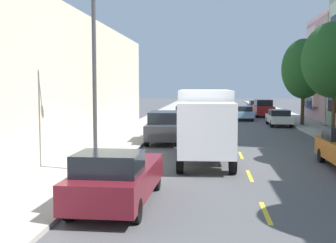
# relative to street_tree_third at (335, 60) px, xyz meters

# --- Properties ---
(ground_plane) EXTENTS (160.00, 160.00, 0.00)m
(ground_plane) POSITION_rel_street_tree_third_xyz_m (-6.40, 6.07, -5.17)
(ground_plane) COLOR #4C4C4F
(sidewalk_left) EXTENTS (3.20, 120.00, 0.14)m
(sidewalk_left) POSITION_rel_street_tree_third_xyz_m (-13.50, 4.07, -5.10)
(sidewalk_left) COLOR #A39E93
(sidewalk_left) RESTS_ON ground_plane
(sidewalk_right) EXTENTS (3.20, 120.00, 0.14)m
(sidewalk_right) POSITION_rel_street_tree_third_xyz_m (0.70, 4.07, -5.10)
(sidewalk_right) COLOR #A39E93
(sidewalk_right) RESTS_ON ground_plane
(lane_centerline_dashes) EXTENTS (0.14, 47.20, 0.01)m
(lane_centerline_dashes) POSITION_rel_street_tree_third_xyz_m (-6.40, 0.57, -5.16)
(lane_centerline_dashes) COLOR yellow
(lane_centerline_dashes) RESTS_ON ground_plane
(apartment_block_opposite) EXTENTS (10.00, 36.00, 7.62)m
(apartment_block_opposite) POSITION_rel_street_tree_third_xyz_m (-20.10, -3.93, -1.36)
(apartment_block_opposite) COLOR beige
(apartment_block_opposite) RESTS_ON ground_plane
(street_tree_third) EXTENTS (4.25, 4.25, 7.50)m
(street_tree_third) POSITION_rel_street_tree_third_xyz_m (0.00, 0.00, 0.00)
(street_tree_third) COLOR #47331E
(street_tree_third) RESTS_ON sidewalk_right
(street_tree_farthest) EXTENTS (3.74, 3.74, 7.38)m
(street_tree_farthest) POSITION_rel_street_tree_third_xyz_m (0.00, 9.46, -0.23)
(street_tree_farthest) COLOR #47331E
(street_tree_farthest) RESTS_ON sidewalk_right
(street_lamp) EXTENTS (1.35, 0.28, 7.48)m
(street_lamp) POSITION_rel_street_tree_third_xyz_m (-12.36, -12.30, -0.73)
(street_lamp) COLOR #38383D
(street_lamp) RESTS_ON sidewalk_left
(delivery_box_truck) EXTENTS (2.62, 7.20, 3.32)m
(delivery_box_truck) POSITION_rel_street_tree_third_xyz_m (-8.21, -8.81, -3.28)
(delivery_box_truck) COLOR white
(delivery_box_truck) RESTS_ON ground_plane
(parked_sedan_white) EXTENTS (1.84, 4.52, 1.43)m
(parked_sedan_white) POSITION_rel_street_tree_third_xyz_m (-2.00, 9.42, -4.42)
(parked_sedan_white) COLOR silver
(parked_sedan_white) RESTS_ON ground_plane
(parked_sedan_black) EXTENTS (1.88, 4.53, 1.43)m
(parked_sedan_black) POSITION_rel_street_tree_third_xyz_m (-10.61, 15.20, -4.42)
(parked_sedan_black) COLOR black
(parked_sedan_black) RESTS_ON ground_plane
(parked_pickup_burgundy) EXTENTS (2.11, 5.34, 1.73)m
(parked_pickup_burgundy) POSITION_rel_street_tree_third_xyz_m (-10.71, -16.55, -4.34)
(parked_pickup_burgundy) COLOR maroon
(parked_pickup_burgundy) RESTS_ON ground_plane
(parked_sedan_teal) EXTENTS (1.91, 4.54, 1.43)m
(parked_sedan_teal) POSITION_rel_street_tree_third_xyz_m (-10.79, 23.09, -4.42)
(parked_sedan_teal) COLOR #195B60
(parked_sedan_teal) RESTS_ON ground_plane
(parked_suv_charcoal) EXTENTS (2.08, 4.85, 1.93)m
(parked_suv_charcoal) POSITION_rel_street_tree_third_xyz_m (-10.82, -2.50, -4.18)
(parked_suv_charcoal) COLOR #333338
(parked_suv_charcoal) RESTS_ON ground_plane
(parked_suv_red) EXTENTS (2.04, 4.83, 1.93)m
(parked_suv_red) POSITION_rel_street_tree_third_xyz_m (-2.06, 20.42, -4.18)
(parked_suv_red) COLOR #AD1E1E
(parked_suv_red) RESTS_ON ground_plane
(parked_hatchback_navy) EXTENTS (1.84, 4.04, 1.50)m
(parked_hatchback_navy) POSITION_rel_street_tree_third_xyz_m (-1.95, 30.02, -4.41)
(parked_hatchback_navy) COLOR navy
(parked_hatchback_navy) RESTS_ON ground_plane
(moving_sky_sedan) EXTENTS (1.80, 4.50, 1.43)m
(moving_sky_sedan) POSITION_rel_street_tree_third_xyz_m (-4.60, 15.56, -4.42)
(moving_sky_sedan) COLOR #7A9EC6
(moving_sky_sedan) RESTS_ON ground_plane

